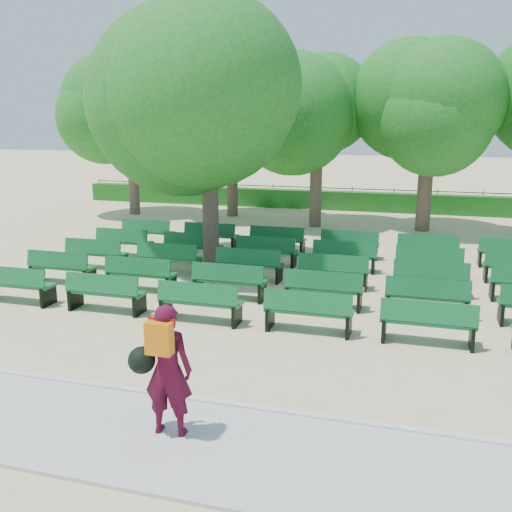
{
  "coord_description": "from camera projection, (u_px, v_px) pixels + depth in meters",
  "views": [
    {
      "loc": [
        4.27,
        -13.68,
        4.24
      ],
      "look_at": [
        0.58,
        -1.0,
        1.1
      ],
      "focal_mm": 40.0,
      "sensor_mm": 36.0,
      "label": 1
    }
  ],
  "objects": [
    {
      "name": "ground",
      "position": [
        246.0,
        287.0,
        14.92
      ],
      "size": [
        120.0,
        120.0,
        0.0
      ],
      "primitive_type": "plane",
      "color": "#CEB888"
    },
    {
      "name": "paving",
      "position": [
        90.0,
        428.0,
        8.0
      ],
      "size": [
        30.0,
        2.2,
        0.06
      ],
      "primitive_type": "cube",
      "color": "#B7B6B2",
      "rests_on": "ground"
    },
    {
      "name": "curb",
      "position": [
        129.0,
        391.0,
        9.07
      ],
      "size": [
        30.0,
        0.12,
        0.1
      ],
      "primitive_type": "cube",
      "color": "silver",
      "rests_on": "ground"
    },
    {
      "name": "hedge",
      "position": [
        330.0,
        200.0,
        27.9
      ],
      "size": [
        26.0,
        0.7,
        0.9
      ],
      "primitive_type": "cube",
      "color": "#185C1A",
      "rests_on": "ground"
    },
    {
      "name": "fence",
      "position": [
        331.0,
        208.0,
        28.37
      ],
      "size": [
        26.0,
        0.1,
        1.02
      ],
      "primitive_type": null,
      "color": "black",
      "rests_on": "ground"
    },
    {
      "name": "tree_line",
      "position": [
        315.0,
        223.0,
        24.26
      ],
      "size": [
        21.8,
        6.8,
        7.04
      ],
      "primitive_type": null,
      "color": "#1F6E20",
      "rests_on": "ground"
    },
    {
      "name": "bench_array",
      "position": [
        291.0,
        280.0,
        15.24
      ],
      "size": [
        1.81,
        0.57,
        1.14
      ],
      "rotation": [
        0.0,
        0.0,
        -0.01
      ],
      "color": "#105E2B",
      "rests_on": "ground"
    },
    {
      "name": "tree_among",
      "position": [
        209.0,
        102.0,
        15.95
      ],
      "size": [
        5.31,
        5.31,
        7.17
      ],
      "color": "brown",
      "rests_on": "ground"
    },
    {
      "name": "person",
      "position": [
        165.0,
        368.0,
        7.62
      ],
      "size": [
        0.89,
        0.55,
        1.85
      ],
      "rotation": [
        0.0,
        0.0,
        3.23
      ],
      "color": "#44091E",
      "rests_on": "ground"
    }
  ]
}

